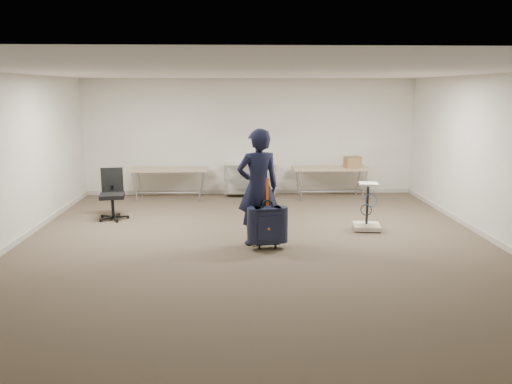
{
  "coord_description": "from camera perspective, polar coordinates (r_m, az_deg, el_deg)",
  "views": [
    {
      "loc": [
        -0.3,
        -7.62,
        2.54
      ],
      "look_at": [
        -0.0,
        0.3,
        0.9
      ],
      "focal_mm": 35.0,
      "sensor_mm": 36.0,
      "label": 1
    }
  ],
  "objects": [
    {
      "name": "ground",
      "position": [
        8.04,
        0.11,
        -6.75
      ],
      "size": [
        9.0,
        9.0,
        0.0
      ],
      "primitive_type": "plane",
      "color": "#413527",
      "rests_on": "ground"
    },
    {
      "name": "room_shell",
      "position": [
        9.35,
        -0.23,
        -3.79
      ],
      "size": [
        8.0,
        9.0,
        9.0
      ],
      "color": "beige",
      "rests_on": "ground"
    },
    {
      "name": "folding_table_left",
      "position": [
        11.83,
        -9.9,
        2.42
      ],
      "size": [
        1.8,
        0.75,
        0.73
      ],
      "color": "tan",
      "rests_on": "ground"
    },
    {
      "name": "folding_table_right",
      "position": [
        11.93,
        8.52,
        2.54
      ],
      "size": [
        1.8,
        0.75,
        0.73
      ],
      "color": "tan",
      "rests_on": "ground"
    },
    {
      "name": "wire_shelf",
      "position": [
        12.01,
        -0.68,
        1.58
      ],
      "size": [
        1.22,
        0.47,
        0.8
      ],
      "color": "silver",
      "rests_on": "ground"
    },
    {
      "name": "person",
      "position": [
        8.16,
        0.23,
        0.54
      ],
      "size": [
        0.79,
        0.62,
        1.93
      ],
      "primitive_type": "imported",
      "rotation": [
        0.0,
        0.0,
        3.38
      ],
      "color": "black",
      "rests_on": "ground"
    },
    {
      "name": "suitcase",
      "position": [
        8.04,
        1.32,
        -3.82
      ],
      "size": [
        0.45,
        0.29,
        1.16
      ],
      "color": "#162032",
      "rests_on": "ground"
    },
    {
      "name": "office_chair",
      "position": [
        10.32,
        -16.05,
        -1.31
      ],
      "size": [
        0.61,
        0.61,
        1.01
      ],
      "color": "black",
      "rests_on": "ground"
    },
    {
      "name": "equipment_cart",
      "position": [
        9.41,
        12.58,
        -2.85
      ],
      "size": [
        0.54,
        0.54,
        0.87
      ],
      "color": "beige",
      "rests_on": "ground"
    },
    {
      "name": "cardboard_box",
      "position": [
        11.97,
        10.96,
        3.39
      ],
      "size": [
        0.41,
        0.34,
        0.27
      ],
      "primitive_type": "cube",
      "rotation": [
        0.0,
        0.0,
        0.22
      ],
      "color": "brown",
      "rests_on": "folding_table_right"
    }
  ]
}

